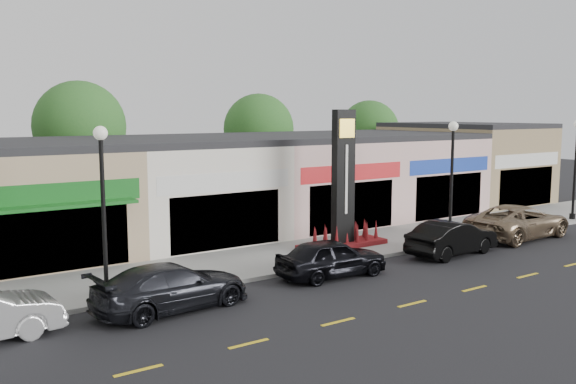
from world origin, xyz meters
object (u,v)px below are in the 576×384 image
car_dark_sedan (172,287)px  lamp_west_near (103,195)px  lamp_east_near (452,169)px  car_black_sedan (331,258)px  lamp_east_far (576,159)px  car_black_conv (452,238)px  car_gold_suv (518,221)px  pylon_sign (343,199)px

car_dark_sedan → lamp_west_near: bearing=33.4°
lamp_east_near → car_black_sedan: (-8.16, -1.55, -2.75)m
lamp_east_near → lamp_east_far: bearing=0.0°
car_black_sedan → car_black_conv: size_ratio=0.95×
lamp_west_near → lamp_east_near: same height
lamp_east_near → car_black_conv: (-1.76, -1.67, -2.74)m
lamp_west_near → lamp_east_far: (26.00, 0.00, 0.00)m
lamp_east_near → car_gold_suv: 4.66m
car_dark_sedan → car_black_conv: size_ratio=1.11×
car_black_sedan → car_black_conv: bearing=-88.3°
pylon_sign → car_black_sedan: pylon_sign is taller
lamp_west_near → car_dark_sedan: lamp_west_near is taller
pylon_sign → car_black_conv: 4.92m
car_dark_sedan → car_black_sedan: size_ratio=1.17×
car_black_sedan → car_black_conv: (6.40, -0.12, 0.01)m
car_black_sedan → car_gold_suv: car_gold_suv is taller
car_gold_suv → lamp_east_far: bearing=-83.5°
car_black_conv → car_dark_sedan: bearing=85.9°
lamp_east_near → pylon_sign: bearing=161.3°
pylon_sign → car_gold_suv: bearing=-17.4°
car_black_conv → car_black_sedan: bearing=84.4°
car_black_sedan → pylon_sign: bearing=-41.5°
car_black_sedan → car_black_conv: 6.40m
lamp_west_near → lamp_east_far: same height
lamp_west_near → car_black_conv: bearing=-6.7°
lamp_east_near → lamp_east_far: (10.00, 0.00, 0.00)m
lamp_east_far → car_black_sedan: size_ratio=1.29×
lamp_west_near → lamp_east_far: 26.00m
car_dark_sedan → car_gold_suv: size_ratio=0.86×
lamp_east_near → car_black_conv: lamp_east_near is taller
car_black_conv → car_gold_suv: size_ratio=0.77×
pylon_sign → car_gold_suv: pylon_sign is taller
car_dark_sedan → car_gold_suv: 18.24m
car_black_sedan → lamp_east_near: bearing=-76.5°
pylon_sign → car_dark_sedan: 10.27m
lamp_west_near → car_dark_sedan: size_ratio=1.10×
pylon_sign → car_dark_sedan: (-9.54, -3.46, -1.55)m
car_dark_sedan → car_black_sedan: car_black_sedan is taller
car_dark_sedan → car_black_conv: bearing=-95.7°
car_black_conv → car_gold_suv: 5.48m
pylon_sign → car_black_conv: bearing=-46.1°
car_black_conv → pylon_sign: bearing=39.4°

